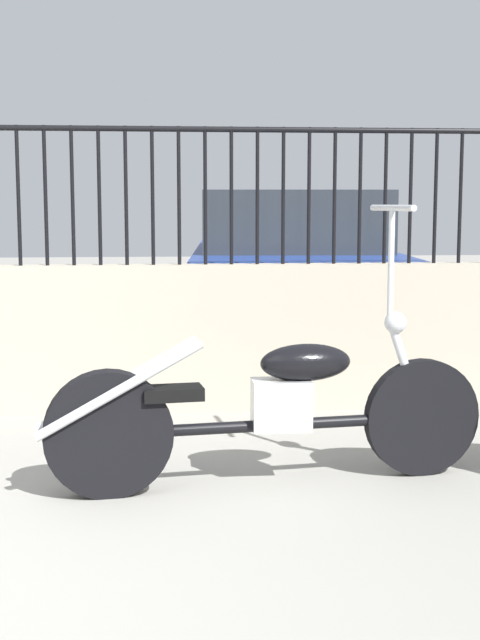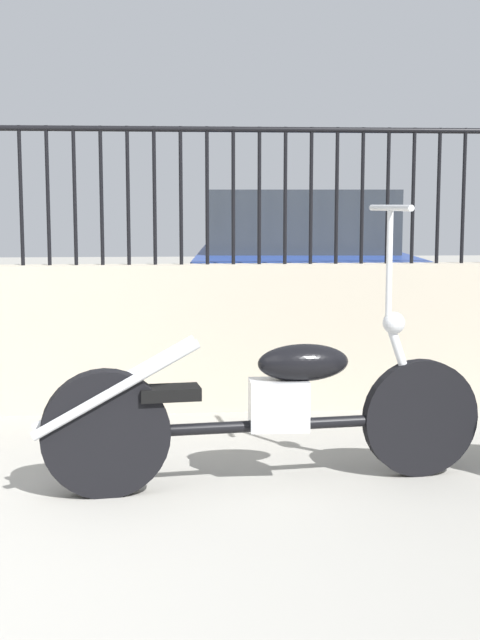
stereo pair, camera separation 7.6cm
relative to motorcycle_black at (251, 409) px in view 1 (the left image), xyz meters
The scene contains 2 objects.
motorcycle_black is the anchor object (origin of this frame).
car_blue 4.23m from the motorcycle_black, 79.08° to the left, with size 2.06×4.14×1.46m.
Camera 1 is at (1.21, -2.86, 1.35)m, focal length 50.00 mm.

